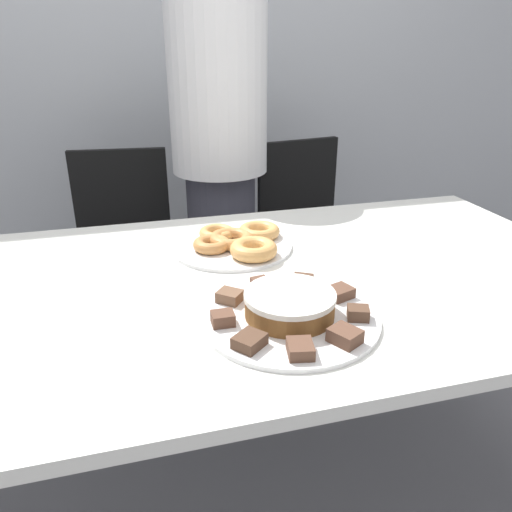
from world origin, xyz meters
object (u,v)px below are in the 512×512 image
object	(u,v)px
office_chair_right	(311,247)
plate_donuts	(231,246)
person_standing	(220,160)
plate_cake	(289,317)
frosted_cake	(290,304)
office_chair_left	(126,267)

from	to	relation	value
office_chair_right	plate_donuts	distance (m)	0.93
office_chair_right	plate_donuts	world-z (taller)	office_chair_right
person_standing	office_chair_right	size ratio (longest dim) A/B	1.83
person_standing	plate_cake	bearing A→B (deg)	-94.08
plate_donuts	frosted_cake	world-z (taller)	frosted_cake
office_chair_left	frosted_cake	xyz separation A→B (m)	(0.34, -1.12, 0.37)
office_chair_right	plate_cake	world-z (taller)	office_chair_right
office_chair_right	frosted_cake	world-z (taller)	office_chair_right
office_chair_left	frosted_cake	size ratio (longest dim) A/B	4.57
person_standing	office_chair_right	xyz separation A→B (m)	(0.41, -0.01, -0.42)
plate_donuts	office_chair_left	bearing A→B (deg)	113.73
person_standing	plate_cake	xyz separation A→B (m)	(-0.08, -1.13, -0.09)
plate_cake	plate_donuts	xyz separation A→B (m)	(-0.03, 0.42, -0.00)
office_chair_right	frosted_cake	distance (m)	1.27
office_chair_right	plate_donuts	xyz separation A→B (m)	(-0.52, -0.70, 0.34)
person_standing	office_chair_left	distance (m)	0.60
person_standing	office_chair_left	world-z (taller)	person_standing
person_standing	office_chair_left	bearing A→B (deg)	-178.27
frosted_cake	plate_donuts	bearing A→B (deg)	94.27
person_standing	plate_cake	distance (m)	1.13
frosted_cake	plate_cake	bearing A→B (deg)	-90.00
office_chair_left	frosted_cake	bearing A→B (deg)	-67.86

